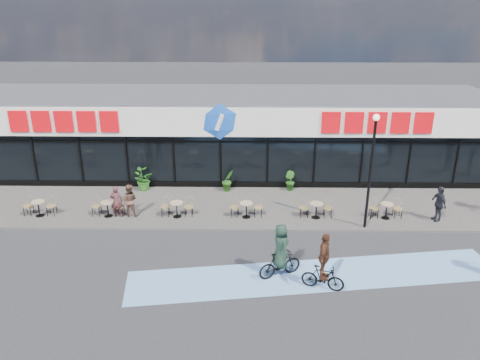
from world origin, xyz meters
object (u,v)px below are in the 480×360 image
(patron_left, at_px, (116,201))
(pedestrian_a, at_px, (439,204))
(potted_plant_mid, at_px, (228,180))
(potted_plant_right, at_px, (290,181))
(lamp_post, at_px, (371,163))
(cyclist_a, at_px, (280,256))
(potted_plant_left, at_px, (142,180))
(patron_right, at_px, (129,200))

(patron_left, height_order, pedestrian_a, pedestrian_a)
(potted_plant_mid, bearing_deg, potted_plant_right, 2.75)
(lamp_post, relative_size, cyclist_a, 2.42)
(patron_left, bearing_deg, pedestrian_a, 178.07)
(patron_left, bearing_deg, potted_plant_left, -99.91)
(patron_left, relative_size, pedestrian_a, 0.92)
(potted_plant_right, distance_m, patron_left, 9.02)
(potted_plant_left, bearing_deg, lamp_post, -21.10)
(potted_plant_right, xyz_separation_m, patron_left, (-8.35, -3.40, 0.25))
(patron_left, xyz_separation_m, cyclist_a, (7.31, -4.80, 0.01))
(patron_left, xyz_separation_m, patron_right, (0.58, 0.10, 0.02))
(pedestrian_a, bearing_deg, patron_left, -103.95)
(cyclist_a, bearing_deg, patron_right, 143.92)
(patron_right, height_order, cyclist_a, cyclist_a)
(lamp_post, bearing_deg, potted_plant_left, 158.90)
(potted_plant_left, height_order, potted_plant_mid, potted_plant_mid)
(potted_plant_left, relative_size, patron_right, 0.72)
(potted_plant_right, distance_m, patron_right, 8.44)
(pedestrian_a, bearing_deg, cyclist_a, -71.71)
(cyclist_a, bearing_deg, potted_plant_left, 130.17)
(patron_left, bearing_deg, potted_plant_mid, -148.74)
(potted_plant_mid, bearing_deg, pedestrian_a, -19.05)
(pedestrian_a, bearing_deg, potted_plant_mid, -122.43)
(lamp_post, distance_m, pedestrian_a, 4.21)
(potted_plant_right, relative_size, patron_right, 0.66)
(potted_plant_left, height_order, patron_left, patron_left)
(potted_plant_mid, distance_m, potted_plant_right, 3.30)
(potted_plant_mid, height_order, patron_right, patron_right)
(lamp_post, distance_m, potted_plant_mid, 7.96)
(potted_plant_mid, relative_size, pedestrian_a, 0.70)
(potted_plant_left, distance_m, cyclist_a, 10.58)
(potted_plant_left, xyz_separation_m, patron_left, (-0.49, -3.28, 0.20))
(potted_plant_mid, distance_m, cyclist_a, 8.35)
(potted_plant_mid, xyz_separation_m, patron_right, (-4.47, -3.14, 0.21))
(pedestrian_a, bearing_deg, patron_right, -104.37)
(potted_plant_left, xyz_separation_m, pedestrian_a, (14.37, -3.43, 0.27))
(lamp_post, xyz_separation_m, potted_plant_right, (-3.02, 4.32, -2.55))
(potted_plant_left, xyz_separation_m, patron_right, (0.09, -3.18, 0.22))
(patron_left, distance_m, cyclist_a, 8.75)
(potted_plant_mid, distance_m, patron_right, 5.47)
(lamp_post, xyz_separation_m, potted_plant_left, (-10.88, 4.20, -2.50))
(potted_plant_right, height_order, pedestrian_a, pedestrian_a)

